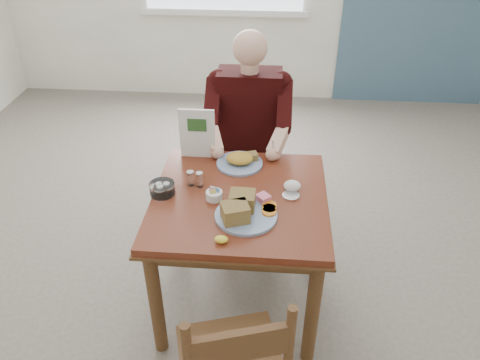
# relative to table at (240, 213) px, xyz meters

# --- Properties ---
(floor) EXTENTS (6.00, 6.00, 0.00)m
(floor) POSITION_rel_table_xyz_m (0.00, 0.00, -0.64)
(floor) COLOR #60584E
(floor) RESTS_ON ground
(lemon_wedge) EXTENTS (0.07, 0.05, 0.03)m
(lemon_wedge) POSITION_rel_table_xyz_m (-0.05, -0.36, 0.13)
(lemon_wedge) COLOR yellow
(lemon_wedge) RESTS_ON table
(napkin) EXTENTS (0.10, 0.09, 0.06)m
(napkin) POSITION_rel_table_xyz_m (0.27, 0.07, 0.14)
(napkin) COLOR white
(napkin) RESTS_ON table
(metal_dish) EXTENTS (0.12, 0.12, 0.01)m
(metal_dish) POSITION_rel_table_xyz_m (0.26, 0.02, 0.12)
(metal_dish) COLOR silver
(metal_dish) RESTS_ON table
(table) EXTENTS (0.92, 0.92, 0.75)m
(table) POSITION_rel_table_xyz_m (0.00, 0.00, 0.00)
(table) COLOR maroon
(table) RESTS_ON ground
(chair_far) EXTENTS (0.42, 0.42, 0.95)m
(chair_far) POSITION_rel_table_xyz_m (0.00, 0.80, -0.16)
(chair_far) COLOR brown
(chair_far) RESTS_ON ground
(diner) EXTENTS (0.53, 0.56, 1.39)m
(diner) POSITION_rel_table_xyz_m (0.00, 0.71, 0.17)
(diner) COLOR gray
(diner) RESTS_ON chair_far
(near_plate) EXTENTS (0.36, 0.36, 0.10)m
(near_plate) POSITION_rel_table_xyz_m (0.03, -0.16, 0.15)
(near_plate) COLOR white
(near_plate) RESTS_ON table
(far_plate) EXTENTS (0.33, 0.33, 0.07)m
(far_plate) POSITION_rel_table_xyz_m (-0.02, 0.31, 0.14)
(far_plate) COLOR white
(far_plate) RESTS_ON table
(caddy) EXTENTS (0.11, 0.11, 0.06)m
(caddy) POSITION_rel_table_xyz_m (-0.13, -0.03, 0.13)
(caddy) COLOR white
(caddy) RESTS_ON table
(shakers) EXTENTS (0.09, 0.05, 0.08)m
(shakers) POSITION_rel_table_xyz_m (-0.24, 0.08, 0.15)
(shakers) COLOR white
(shakers) RESTS_ON table
(creamer) EXTENTS (0.16, 0.16, 0.06)m
(creamer) POSITION_rel_table_xyz_m (-0.40, -0.01, 0.14)
(creamer) COLOR white
(creamer) RESTS_ON table
(menu) EXTENTS (0.20, 0.02, 0.30)m
(menu) POSITION_rel_table_xyz_m (-0.27, 0.38, 0.26)
(menu) COLOR white
(menu) RESTS_ON table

